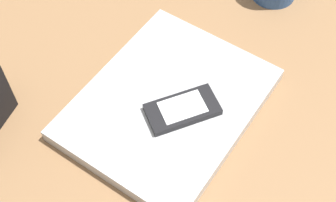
{
  "coord_description": "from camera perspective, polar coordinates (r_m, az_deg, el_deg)",
  "views": [
    {
      "loc": [
        -30.81,
        -22.66,
        64.59
      ],
      "look_at": [
        6.12,
        -4.62,
        5.0
      ],
      "focal_mm": 50.56,
      "sensor_mm": 36.0,
      "label": 1
    }
  ],
  "objects": [
    {
      "name": "laptop_closed",
      "position": [
        0.73,
        -0.0,
        -0.37
      ],
      "size": [
        33.67,
        28.35,
        2.35
      ],
      "primitive_type": "cube",
      "rotation": [
        0.0,
        0.0,
        -0.15
      ],
      "color": "#B7BABC",
      "rests_on": "desk_surface"
    },
    {
      "name": "cell_phone_on_laptop",
      "position": [
        0.7,
        1.76,
        -1.01
      ],
      "size": [
        11.58,
        11.25,
        1.27
      ],
      "color": "black",
      "rests_on": "laptop_closed"
    },
    {
      "name": "desk_surface",
      "position": [
        0.74,
        -5.33,
        -3.76
      ],
      "size": [
        120.0,
        80.0,
        3.0
      ],
      "primitive_type": "cube",
      "color": "olive",
      "rests_on": "ground"
    }
  ]
}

